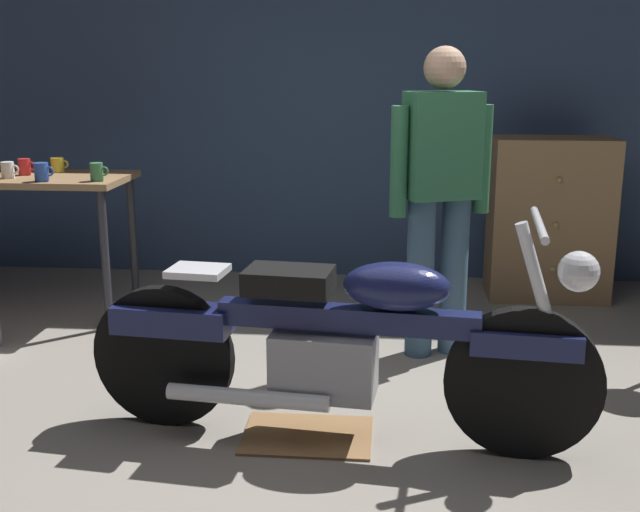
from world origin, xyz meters
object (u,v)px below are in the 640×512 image
at_px(wooden_dresser, 549,219).
at_px(mug_blue_enamel, 42,172).
at_px(mug_green_speckled, 97,172).
at_px(person_standing, 440,190).
at_px(mug_yellow_tall, 58,165).
at_px(mug_red_diner, 25,167).
at_px(mug_white_ceramic, 8,170).
at_px(motorcycle, 339,341).

bearing_deg(wooden_dresser, mug_blue_enamel, -163.76).
bearing_deg(wooden_dresser, mug_green_speckled, -162.82).
height_order(person_standing, mug_yellow_tall, person_standing).
xyz_separation_m(person_standing, mug_yellow_tall, (-2.40, 0.66, 0.02)).
bearing_deg(mug_red_diner, mug_yellow_tall, 44.89).
xyz_separation_m(mug_green_speckled, mug_yellow_tall, (-0.40, 0.36, -0.01)).
bearing_deg(person_standing, mug_red_diner, -31.84).
bearing_deg(mug_blue_enamel, mug_green_speckled, 7.65).
height_order(mug_green_speckled, mug_white_ceramic, mug_green_speckled).
relative_size(wooden_dresser, mug_yellow_tall, 9.48).
distance_m(person_standing, mug_blue_enamel, 2.34).
bearing_deg(mug_white_ceramic, person_standing, -8.16).
relative_size(wooden_dresser, mug_blue_enamel, 9.27).
bearing_deg(mug_red_diner, mug_green_speckled, -20.99).
bearing_deg(mug_yellow_tall, motorcycle, -42.11).
distance_m(person_standing, wooden_dresser, 1.48).
distance_m(person_standing, mug_green_speckled, 2.03).
height_order(person_standing, mug_blue_enamel, person_standing).
xyz_separation_m(person_standing, mug_blue_enamel, (-2.32, 0.26, 0.03)).
xyz_separation_m(wooden_dresser, mug_red_diner, (-3.37, -0.66, 0.40)).
xyz_separation_m(mug_blue_enamel, mug_yellow_tall, (-0.07, 0.40, -0.01)).
bearing_deg(wooden_dresser, person_standing, -124.88).
bearing_deg(mug_yellow_tall, mug_white_ceramic, -123.03).
bearing_deg(mug_green_speckled, wooden_dresser, 17.18).
bearing_deg(motorcycle, person_standing, 72.92).
relative_size(person_standing, mug_green_speckled, 14.95).
relative_size(motorcycle, mug_green_speckled, 19.56).
xyz_separation_m(mug_blue_enamel, mug_white_ceramic, (-0.26, 0.11, -0.01)).
relative_size(wooden_dresser, mug_green_speckled, 9.85).
height_order(wooden_dresser, mug_blue_enamel, wooden_dresser).
distance_m(mug_red_diner, mug_blue_enamel, 0.34).
relative_size(person_standing, mug_yellow_tall, 14.39).
distance_m(wooden_dresser, mug_blue_enamel, 3.30).
relative_size(person_standing, mug_blue_enamel, 14.08).
bearing_deg(mug_white_ceramic, mug_blue_enamel, -22.85).
xyz_separation_m(wooden_dresser, mug_blue_enamel, (-3.14, -0.92, 0.41)).
bearing_deg(mug_yellow_tall, wooden_dresser, 9.07).
height_order(wooden_dresser, mug_yellow_tall, wooden_dresser).
relative_size(mug_red_diner, mug_blue_enamel, 0.92).
bearing_deg(mug_yellow_tall, mug_red_diner, -135.11).
xyz_separation_m(mug_yellow_tall, mug_white_ceramic, (-0.19, -0.29, 0.00)).
bearing_deg(mug_white_ceramic, mug_green_speckled, -6.63).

